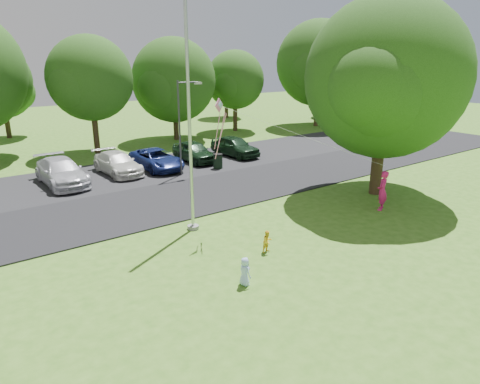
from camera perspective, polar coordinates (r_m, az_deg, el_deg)
ground at (r=17.28m, az=12.63°, el=-7.29°), size 120.00×120.00×0.00m
park_road at (r=23.67m, az=-3.87°, el=0.06°), size 60.00×6.00×0.06m
parking_strip at (r=29.17m, az=-10.80°, el=3.16°), size 42.00×7.00×0.06m
flagpole at (r=17.60m, az=-6.71°, el=7.73°), size 0.50×0.50×10.00m
street_lamp at (r=26.57m, az=-7.66°, el=9.56°), size 1.64×0.25×5.83m
trash_can at (r=28.42m, az=-2.96°, el=4.08°), size 0.65×0.65×1.03m
big_tree at (r=23.39m, az=18.84°, el=13.78°), size 8.92×8.17×10.23m
tree_row at (r=36.96m, az=-15.19°, el=14.79°), size 64.35×11.94×10.88m
horizon_trees at (r=46.91m, az=-16.69°, el=13.41°), size 77.46×7.20×7.02m
parked_cars at (r=28.68m, az=-11.84°, el=4.36°), size 14.53×5.30×1.48m
woman at (r=21.76m, az=18.45°, el=0.18°), size 0.85×0.76×1.94m
child_yellow at (r=16.40m, az=3.68°, el=-6.59°), size 0.45×0.37×0.87m
child_blue at (r=14.11m, az=0.65°, el=-10.56°), size 0.32×0.49×0.98m
kite at (r=17.16m, az=-1.82°, el=9.74°), size 8.13×2.57×3.43m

